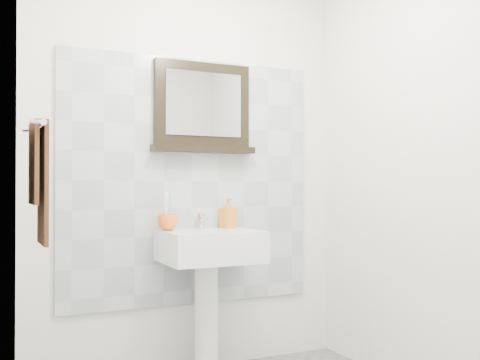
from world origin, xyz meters
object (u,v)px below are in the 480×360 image
at_px(hand_towel, 39,173).
at_px(pedestal_sink, 209,262).
at_px(framed_mirror, 203,110).
at_px(toothbrush_cup, 168,222).
at_px(soap_dispenser, 228,213).

bearing_deg(hand_towel, pedestal_sink, 20.03).
xyz_separation_m(pedestal_sink, framed_mirror, (0.03, 0.19, 0.91)).
bearing_deg(hand_towel, toothbrush_cup, 31.14).
distance_m(toothbrush_cup, framed_mirror, 0.73).
distance_m(toothbrush_cup, hand_towel, 0.92).
xyz_separation_m(toothbrush_cup, framed_mirror, (0.25, 0.09, 0.68)).
relative_size(pedestal_sink, toothbrush_cup, 8.10).
xyz_separation_m(framed_mirror, hand_towel, (-1.01, -0.54, -0.41)).
relative_size(toothbrush_cup, soap_dispenser, 0.66).
distance_m(framed_mirror, hand_towel, 1.21).
height_order(pedestal_sink, soap_dispenser, soap_dispenser).
height_order(pedestal_sink, hand_towel, hand_towel).
xyz_separation_m(toothbrush_cup, hand_towel, (-0.76, -0.46, 0.27)).
relative_size(framed_mirror, hand_towel, 1.19).
distance_m(pedestal_sink, soap_dispenser, 0.35).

